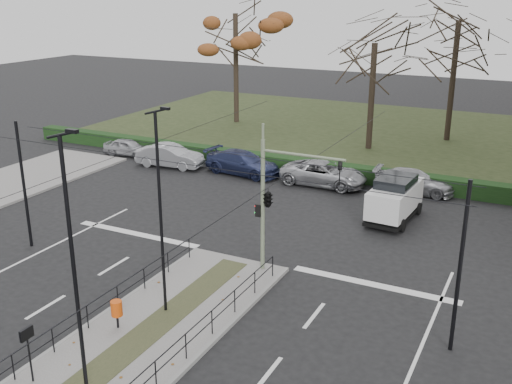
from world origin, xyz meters
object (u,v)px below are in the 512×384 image
(streetlamp_median_far, at_px, (161,212))
(parked_car_second, at_px, (170,156))
(parked_car_first, at_px, (128,147))
(litter_bin, at_px, (117,309))
(parked_car_fourth, at_px, (324,174))
(white_van, at_px, (395,198))
(parked_car_third, at_px, (243,163))
(bare_tree_near, at_px, (374,51))
(traffic_light, at_px, (270,197))
(streetlamp_median_near, at_px, (74,268))
(parked_car_fifth, at_px, (414,181))
(info_panel, at_px, (27,340))
(rust_tree, at_px, (235,14))
(bare_tree_center, at_px, (458,29))

(streetlamp_median_far, relative_size, parked_car_second, 1.65)
(parked_car_first, bearing_deg, litter_bin, -149.06)
(parked_car_fourth, bearing_deg, white_van, -126.45)
(parked_car_fourth, bearing_deg, parked_car_third, 91.28)
(bare_tree_near, bearing_deg, parked_car_third, -119.16)
(traffic_light, distance_m, streetlamp_median_near, 10.01)
(parked_car_second, relative_size, parked_car_fifth, 0.99)
(litter_bin, xyz_separation_m, parked_car_first, (-14.60, 19.23, -0.27))
(streetlamp_median_near, bearing_deg, white_van, 76.40)
(info_panel, relative_size, white_van, 0.41)
(rust_tree, bearing_deg, traffic_light, -59.00)
(parked_car_second, relative_size, rust_tree, 0.37)
(streetlamp_median_near, bearing_deg, bare_tree_near, 91.66)
(white_van, bearing_deg, streetlamp_median_far, -111.06)
(parked_car_fourth, distance_m, parked_car_fifth, 5.41)
(traffic_light, xyz_separation_m, white_van, (3.17, 8.54, -2.21))
(info_panel, distance_m, parked_car_second, 23.90)
(parked_car_third, distance_m, bare_tree_center, 20.10)
(parked_car_fourth, relative_size, bare_tree_near, 0.51)
(traffic_light, height_order, bare_tree_center, bare_tree_center)
(parked_car_first, bearing_deg, bare_tree_center, -59.50)
(traffic_light, distance_m, rust_tree, 31.15)
(streetlamp_median_far, bearing_deg, info_panel, -102.58)
(streetlamp_median_near, bearing_deg, bare_tree_center, 84.06)
(streetlamp_median_far, distance_m, parked_car_fifth, 19.32)
(parked_car_first, xyz_separation_m, white_van, (20.59, -4.10, 0.62))
(bare_tree_near, bearing_deg, white_van, -68.49)
(traffic_light, distance_m, white_van, 9.37)
(streetlamp_median_far, distance_m, parked_car_fourth, 17.60)
(info_panel, bearing_deg, white_van, 71.29)
(traffic_light, height_order, parked_car_fifth, traffic_light)
(parked_car_first, distance_m, parked_car_second, 4.55)
(parked_car_second, xyz_separation_m, parked_car_fourth, (10.79, 0.87, -0.03))
(traffic_light, relative_size, bare_tree_near, 0.55)
(traffic_light, distance_m, bare_tree_near, 22.66)
(parked_car_second, height_order, rust_tree, rust_tree)
(parked_car_third, relative_size, parked_car_fourth, 0.98)
(white_van, bearing_deg, info_panel, -108.71)
(streetlamp_median_far, relative_size, bare_tree_center, 0.63)
(streetlamp_median_far, relative_size, parked_car_third, 1.47)
(info_panel, relative_size, parked_car_first, 0.51)
(info_panel, bearing_deg, bare_tree_center, 81.30)
(parked_car_third, bearing_deg, rust_tree, 36.70)
(litter_bin, distance_m, rust_tree, 36.27)
(streetlamp_median_near, relative_size, rust_tree, 0.65)
(parked_car_first, distance_m, white_van, 21.00)
(info_panel, height_order, parked_car_first, info_panel)
(parked_car_fourth, bearing_deg, parked_car_second, 94.21)
(white_van, height_order, bare_tree_near, bare_tree_near)
(info_panel, height_order, parked_car_fifth, info_panel)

